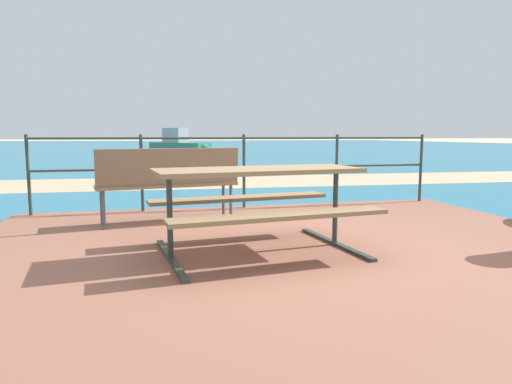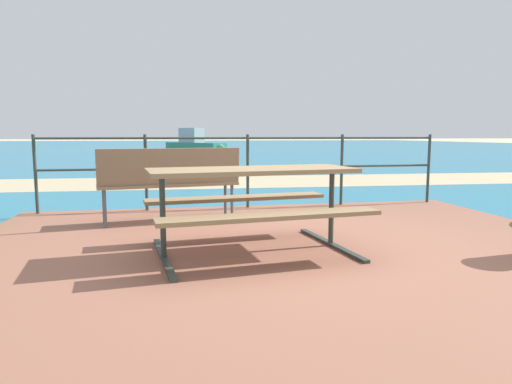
{
  "view_description": "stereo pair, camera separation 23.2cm",
  "coord_description": "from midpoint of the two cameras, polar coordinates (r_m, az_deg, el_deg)",
  "views": [
    {
      "loc": [
        -1.33,
        -4.1,
        1.14
      ],
      "look_at": [
        -0.12,
        1.13,
        0.46
      ],
      "focal_mm": 31.52,
      "sensor_mm": 36.0,
      "label": 1
    },
    {
      "loc": [
        -1.1,
        -4.15,
        1.14
      ],
      "look_at": [
        -0.12,
        1.13,
        0.46
      ],
      "focal_mm": 31.52,
      "sensor_mm": 36.0,
      "label": 2
    }
  ],
  "objects": [
    {
      "name": "ground_plane",
      "position": [
        4.45,
        3.28,
        -7.63
      ],
      "size": [
        240.0,
        240.0,
        0.0
      ],
      "primitive_type": "plane",
      "color": "beige"
    },
    {
      "name": "patio_paving",
      "position": [
        4.44,
        3.28,
        -7.26
      ],
      "size": [
        6.4,
        5.2,
        0.06
      ],
      "primitive_type": "cube",
      "color": "#935B47",
      "rests_on": "ground"
    },
    {
      "name": "sea_water",
      "position": [
        44.16,
        -11.51,
        5.66
      ],
      "size": [
        90.0,
        90.0,
        0.01
      ],
      "primitive_type": "cube",
      "color": "teal",
      "rests_on": "ground"
    },
    {
      "name": "beach_strip",
      "position": [
        10.91,
        -6.58,
        1.25
      ],
      "size": [
        54.07,
        4.75,
        0.01
      ],
      "primitive_type": "cube",
      "rotation": [
        0.0,
        0.0,
        -0.04
      ],
      "color": "tan",
      "rests_on": "ground"
    },
    {
      "name": "picnic_table",
      "position": [
        4.11,
        -1.34,
        0.34
      ],
      "size": [
        2.02,
        1.57,
        0.78
      ],
      "rotation": [
        0.0,
        0.0,
        0.13
      ],
      "color": "#8C704C",
      "rests_on": "patio_paving"
    },
    {
      "name": "park_bench",
      "position": [
        5.59,
        -12.17,
        1.79
      ],
      "size": [
        1.75,
        0.7,
        0.92
      ],
      "rotation": [
        0.0,
        0.0,
        3.31
      ],
      "color": "#7A6047",
      "rests_on": "patio_paving"
    },
    {
      "name": "railing_fence",
      "position": [
        6.68,
        -2.54,
        3.89
      ],
      "size": [
        5.94,
        0.04,
        1.09
      ],
      "color": "#2D3833",
      "rests_on": "patio_paving"
    },
    {
      "name": "boat_near",
      "position": [
        27.36,
        -9.95,
        5.88
      ],
      "size": [
        3.63,
        4.53,
        1.54
      ],
      "rotation": [
        0.0,
        0.0,
        5.34
      ],
      "color": "#338466",
      "rests_on": "sea_water"
    }
  ]
}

